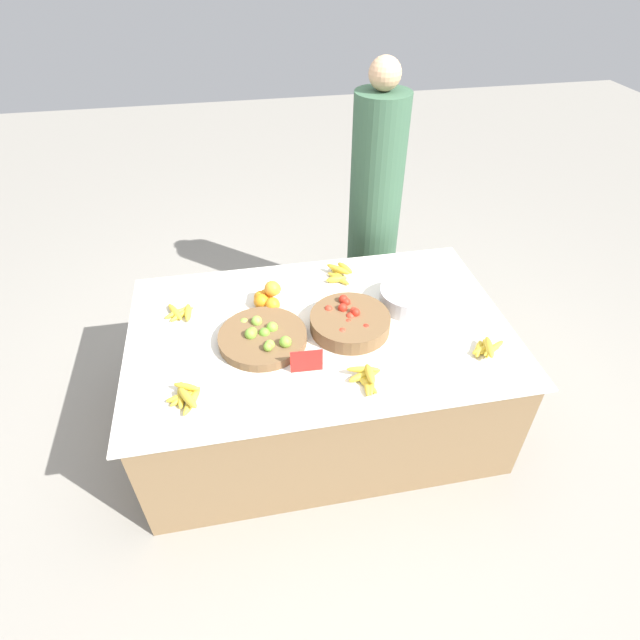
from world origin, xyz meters
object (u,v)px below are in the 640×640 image
at_px(metal_bowl, 408,297).
at_px(tomato_basket, 350,322).
at_px(price_sign, 307,361).
at_px(vendor_person, 374,212).
at_px(lime_bowl, 263,337).

bearing_deg(metal_bowl, tomato_basket, -159.09).
xyz_separation_m(price_sign, vendor_person, (0.62, 1.15, 0.06)).
bearing_deg(metal_bowl, price_sign, -147.56).
xyz_separation_m(lime_bowl, price_sign, (0.17, -0.23, 0.03)).
distance_m(tomato_basket, price_sign, 0.35).
bearing_deg(tomato_basket, metal_bowl, 20.91).
height_order(tomato_basket, vendor_person, vendor_person).
distance_m(lime_bowl, vendor_person, 1.22).
distance_m(tomato_basket, metal_bowl, 0.36).
bearing_deg(lime_bowl, price_sign, -53.71).
relative_size(lime_bowl, tomato_basket, 1.08).
distance_m(price_sign, vendor_person, 1.31).
distance_m(metal_bowl, vendor_person, 0.79).
height_order(tomato_basket, metal_bowl, tomato_basket).
bearing_deg(vendor_person, metal_bowl, -92.58).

